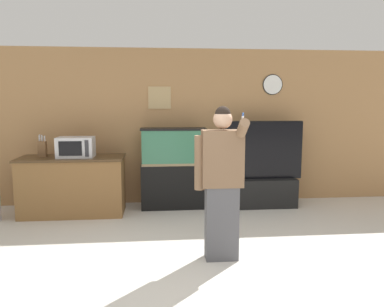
{
  "coord_description": "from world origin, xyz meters",
  "views": [
    {
      "loc": [
        -0.4,
        -3.27,
        1.72
      ],
      "look_at": [
        0.06,
        1.56,
        1.05
      ],
      "focal_mm": 35.0,
      "sensor_mm": 36.0,
      "label": 1
    }
  ],
  "objects_px": {
    "person_standing": "(221,181)",
    "tv_on_stand": "(263,182)",
    "microwave": "(76,147)",
    "aquarium_on_stand": "(174,168)",
    "counter_island": "(73,186)",
    "knife_block": "(42,149)"
  },
  "relations": [
    {
      "from": "counter_island",
      "to": "microwave",
      "type": "bearing_deg",
      "value": -25.28
    },
    {
      "from": "knife_block",
      "to": "tv_on_stand",
      "type": "distance_m",
      "value": 3.51
    },
    {
      "from": "counter_island",
      "to": "person_standing",
      "type": "height_order",
      "value": "person_standing"
    },
    {
      "from": "counter_island",
      "to": "tv_on_stand",
      "type": "bearing_deg",
      "value": 2.79
    },
    {
      "from": "counter_island",
      "to": "knife_block",
      "type": "height_order",
      "value": "knife_block"
    },
    {
      "from": "aquarium_on_stand",
      "to": "tv_on_stand",
      "type": "distance_m",
      "value": 1.49
    },
    {
      "from": "knife_block",
      "to": "person_standing",
      "type": "height_order",
      "value": "person_standing"
    },
    {
      "from": "knife_block",
      "to": "aquarium_on_stand",
      "type": "distance_m",
      "value": 2.04
    },
    {
      "from": "aquarium_on_stand",
      "to": "person_standing",
      "type": "height_order",
      "value": "person_standing"
    },
    {
      "from": "counter_island",
      "to": "microwave",
      "type": "distance_m",
      "value": 0.6
    },
    {
      "from": "microwave",
      "to": "knife_block",
      "type": "height_order",
      "value": "knife_block"
    },
    {
      "from": "person_standing",
      "to": "tv_on_stand",
      "type": "bearing_deg",
      "value": 62.51
    },
    {
      "from": "microwave",
      "to": "person_standing",
      "type": "relative_size",
      "value": 0.32
    },
    {
      "from": "microwave",
      "to": "person_standing",
      "type": "bearing_deg",
      "value": -43.73
    },
    {
      "from": "counter_island",
      "to": "person_standing",
      "type": "relative_size",
      "value": 0.93
    },
    {
      "from": "counter_island",
      "to": "knife_block",
      "type": "relative_size",
      "value": 4.63
    },
    {
      "from": "tv_on_stand",
      "to": "microwave",
      "type": "bearing_deg",
      "value": -176.45
    },
    {
      "from": "microwave",
      "to": "aquarium_on_stand",
      "type": "distance_m",
      "value": 1.55
    },
    {
      "from": "knife_block",
      "to": "aquarium_on_stand",
      "type": "bearing_deg",
      "value": 4.95
    },
    {
      "from": "microwave",
      "to": "aquarium_on_stand",
      "type": "bearing_deg",
      "value": 9.83
    },
    {
      "from": "person_standing",
      "to": "knife_block",
      "type": "bearing_deg",
      "value": 141.76
    },
    {
      "from": "microwave",
      "to": "counter_island",
      "type": "bearing_deg",
      "value": 154.72
    }
  ]
}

